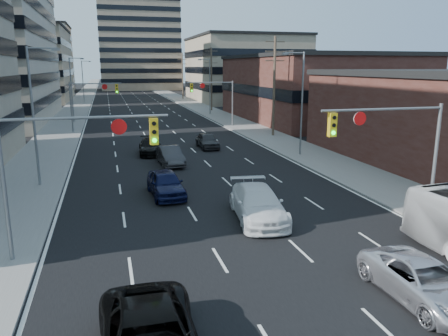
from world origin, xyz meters
name	(u,v)px	position (x,y,z in m)	size (l,w,h in m)	color
road_surface	(125,92)	(0.00, 130.00, 0.01)	(18.00, 300.00, 0.02)	black
sidewalk_left	(87,93)	(-11.50, 130.00, 0.07)	(5.00, 300.00, 0.15)	slate
sidewalk_right	(162,92)	(11.50, 130.00, 0.07)	(5.00, 300.00, 0.15)	slate
office_left_far	(22,66)	(-24.00, 100.00, 8.00)	(20.00, 30.00, 16.00)	gray
storefront_right_mid	(314,89)	(24.00, 50.00, 4.50)	(20.00, 30.00, 9.00)	#472119
office_right_far	(243,70)	(25.00, 88.00, 7.00)	(22.00, 28.00, 14.00)	gray
apartment_tower	(136,3)	(6.00, 150.00, 29.00)	(26.00, 26.00, 58.00)	gray
bg_block_left	(30,59)	(-28.00, 140.00, 10.00)	(24.00, 24.00, 20.00)	#ADA089
bg_block_right	(225,72)	(32.00, 130.00, 6.00)	(22.00, 22.00, 12.00)	gray
signal_near_left	(70,155)	(-7.45, 8.00, 4.33)	(6.59, 0.33, 6.00)	slate
signal_near_right	(394,139)	(7.45, 8.00, 4.33)	(6.59, 0.33, 6.00)	slate
signal_far_left	(91,96)	(-7.68, 45.00, 4.30)	(6.09, 0.33, 6.00)	slate
signal_far_right	(215,94)	(7.68, 45.00, 4.30)	(6.09, 0.33, 6.00)	slate
utility_pole_block	(274,85)	(12.20, 36.00, 5.78)	(2.20, 0.28, 11.00)	#4C3D2D
utility_pole_midblock	(211,78)	(12.20, 66.00, 5.78)	(2.20, 0.28, 11.00)	#4C3D2D
utility_pole_distant	(183,75)	(12.20, 96.00, 5.78)	(2.20, 0.28, 11.00)	#4C3D2D
streetlight_left_near	(35,110)	(-10.34, 20.00, 5.05)	(2.03, 0.22, 9.00)	slate
streetlight_left_mid	(73,87)	(-10.34, 55.00, 5.05)	(2.03, 0.22, 9.00)	slate
streetlight_left_far	(84,80)	(-10.34, 90.00, 5.05)	(2.03, 0.22, 9.00)	slate
streetlight_right_near	(300,99)	(10.34, 25.00, 5.05)	(2.03, 0.22, 9.00)	slate
streetlight_right_far	(209,84)	(10.34, 60.00, 5.05)	(2.03, 0.22, 9.00)	slate
white_van	(258,204)	(1.35, 10.30, 0.84)	(2.36, 5.80, 1.68)	white
silver_suv	(424,281)	(4.08, 1.18, 0.70)	(2.32, 5.03, 1.40)	silver
sedan_blue	(166,183)	(-2.71, 15.72, 0.80)	(1.89, 4.70, 1.60)	black
sedan_grey_center	(170,156)	(-1.21, 24.36, 0.75)	(1.60, 4.58, 1.51)	#2D2D2F
sedan_black_far	(150,147)	(-2.33, 29.27, 0.70)	(1.95, 4.79, 1.39)	black
sedan_grey_right	(207,141)	(3.38, 30.91, 0.74)	(1.75, 4.35, 1.48)	#2C2C2E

